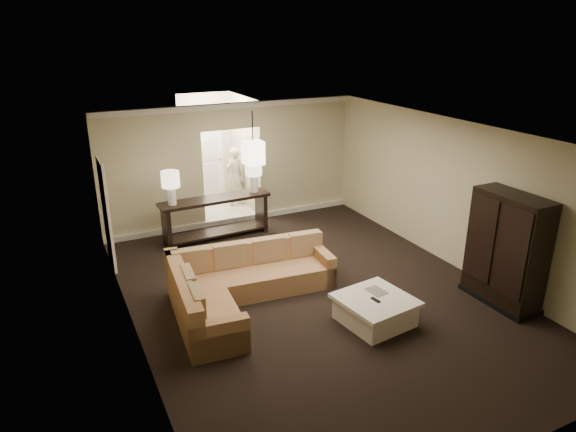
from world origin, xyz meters
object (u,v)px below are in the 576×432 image
sectional_sofa (239,285)px  drink_table (311,244)px  console_table (216,214)px  armoire (506,252)px  person (234,174)px  coffee_table (375,310)px

sectional_sofa → drink_table: bearing=30.7°
sectional_sofa → console_table: size_ratio=1.25×
armoire → drink_table: (-2.13, 2.75, -0.52)m
console_table → drink_table: bearing=-60.0°
drink_table → person: 3.95m
drink_table → person: size_ratio=0.33×
console_table → sectional_sofa: bearing=-103.5°
console_table → person: 2.26m
console_table → armoire: size_ratio=1.27×
armoire → console_table: bearing=125.6°
console_table → drink_table: (1.26, -2.00, -0.16)m
coffee_table → drink_table: (0.13, 2.36, 0.17)m
drink_table → sectional_sofa: bearing=-154.5°
sectional_sofa → person: size_ratio=1.79×
coffee_table → drink_table: bearing=86.9°
sectional_sofa → coffee_table: bearing=-35.9°
sectional_sofa → coffee_table: sectional_sofa is taller
person → armoire: bearing=88.4°
armoire → drink_table: 3.52m
console_table → armoire: (3.40, -4.75, 0.36)m
drink_table → person: (-0.11, 3.92, 0.45)m
sectional_sofa → coffee_table: 2.27m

